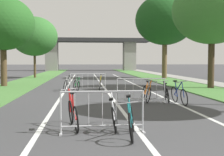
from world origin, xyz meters
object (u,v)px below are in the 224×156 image
Objects in this scene: tree_left_pine_far at (3,24)px; bicycle_teal_6 at (131,121)px; bicycle_yellow_5 at (100,84)px; tree_right_cypress_far at (165,20)px; crowd_barrier_nearest at (102,112)px; bicycle_white_7 at (67,84)px; crowd_barrier_third at (88,82)px; bicycle_green_2 at (76,85)px; crowd_barrier_second at (141,91)px; bicycle_orange_3 at (146,93)px; bicycle_black_8 at (166,93)px; bicycle_red_4 at (73,114)px; bicycle_blue_1 at (179,95)px; tree_right_oak_mid at (212,10)px; bicycle_silver_0 at (114,115)px; tree_left_maple_mid at (34,36)px.

bicycle_teal_6 is (6.62, -14.30, -3.97)m from tree_left_pine_far.
bicycle_teal_6 is at bearing 93.35° from bicycle_yellow_5.
crowd_barrier_nearest is (-7.60, -21.64, -5.33)m from tree_right_cypress_far.
bicycle_white_7 is (4.54, -3.21, -3.97)m from tree_left_pine_far.
bicycle_white_7 is at bearing 158.55° from crowd_barrier_third.
bicycle_green_2 is at bearing -32.99° from tree_left_pine_far.
bicycle_white_7 reaches higher than bicycle_green_2.
bicycle_teal_6 is (-1.32, -5.54, -0.14)m from crowd_barrier_second.
bicycle_black_8 is (0.88, -0.04, -0.03)m from bicycle_orange_3.
tree_right_cypress_far is 15.02m from bicycle_green_2.
crowd_barrier_third reaches higher than bicycle_orange_3.
crowd_barrier_nearest is 1.22× the size of bicycle_orange_3.
crowd_barrier_nearest is 1.20× the size of bicycle_red_4.
bicycle_orange_3 is (-1.15, 0.96, -0.01)m from bicycle_blue_1.
tree_right_cypress_far is at bearing -106.82° from bicycle_blue_1.
tree_right_oak_mid is at bearing -173.66° from bicycle_yellow_5.
bicycle_blue_1 is 1.00× the size of bicycle_red_4.
bicycle_red_4 is (-8.34, -21.12, -5.46)m from tree_right_cypress_far.
bicycle_green_2 is at bearing 117.60° from crowd_barrier_second.
tree_right_cypress_far is 14.88m from crowd_barrier_third.
tree_left_pine_far is 3.54× the size of bicycle_red_4.
tree_right_cypress_far is at bearing -141.07° from bicycle_green_2.
bicycle_teal_6 is 1.01× the size of bicycle_white_7.
bicycle_red_4 is (-0.53, -9.62, -0.12)m from crowd_barrier_third.
bicycle_orange_3 reaches higher than bicycle_green_2.
crowd_barrier_third is 1.19× the size of bicycle_blue_1.
bicycle_silver_0 is 0.93× the size of bicycle_blue_1.
crowd_barrier_nearest is 1.32× the size of bicycle_green_2.
tree_left_maple_mid is 18.66m from tree_right_oak_mid.
tree_right_oak_mid is at bearing 169.87° from bicycle_green_2.
bicycle_blue_1 is (-4.28, -6.55, -4.60)m from tree_right_oak_mid.
bicycle_orange_3 is (-5.44, -5.59, -4.61)m from tree_right_oak_mid.
bicycle_red_4 is (-8.46, -10.54, -4.61)m from tree_right_oak_mid.
bicycle_black_8 is at bearing 178.21° from bicycle_orange_3.
crowd_barrier_third is at bearing 91.18° from crowd_barrier_nearest.
bicycle_green_2 is at bearing -176.49° from tree_right_oak_mid.
bicycle_red_4 is (-4.18, -4.00, -0.00)m from bicycle_blue_1.
bicycle_red_4 is 10.13m from bicycle_white_7.
crowd_barrier_second is 1.27m from bicycle_black_8.
bicycle_teal_6 is at bearing 57.59° from bicycle_blue_1.
bicycle_white_7 is at bearing -68.84° from bicycle_teal_6.
tree_right_cypress_far reaches higher than bicycle_blue_1.
crowd_barrier_second is at bearing 107.30° from bicycle_yellow_5.
tree_right_cypress_far is 5.14× the size of bicycle_silver_0.
tree_right_oak_mid is (13.70, -2.77, 0.65)m from tree_left_pine_far.
tree_left_maple_mid reaches higher than crowd_barrier_second.
bicycle_teal_6 is at bearing -103.63° from bicycle_black_8.
bicycle_silver_0 reaches higher than bicycle_black_8.
crowd_barrier_nearest is 1.23× the size of bicycle_teal_6.
tree_left_pine_far is at bearing 113.35° from crowd_barrier_nearest.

